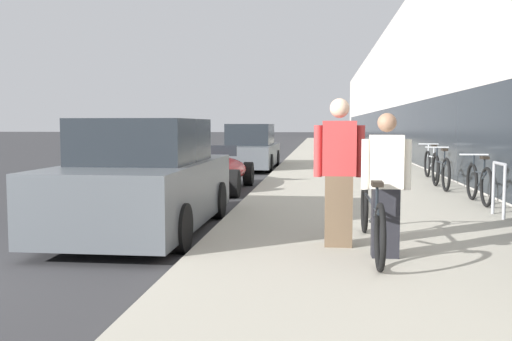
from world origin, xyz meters
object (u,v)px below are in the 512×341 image
object	(u,v)px
tandem_bicycle	(371,218)
parked_sedan_far	(251,149)
bike_rack_hoop	(499,183)
vintage_roadster_curbside	(209,171)
person_bystander	(339,172)
cruiser_bike_nearest	(479,183)
person_rider	(386,185)
cruiser_bike_middle	(441,171)
parked_sedan_curbside	(145,181)
cruiser_bike_farthest	(431,164)

from	to	relation	value
tandem_bicycle	parked_sedan_far	xyz separation A→B (m)	(-2.99, 12.99, 0.21)
bike_rack_hoop	vintage_roadster_curbside	size ratio (longest dim) A/B	0.20
person_bystander	cruiser_bike_nearest	bearing A→B (deg)	56.31
person_rider	person_bystander	distance (m)	0.70
cruiser_bike_nearest	bike_rack_hoop	bearing A→B (deg)	-93.97
cruiser_bike_middle	parked_sedan_curbside	world-z (taller)	parked_sedan_curbside
vintage_roadster_curbside	parked_sedan_far	distance (m)	6.47
tandem_bicycle	person_bystander	xyz separation A→B (m)	(-0.36, 0.16, 0.50)
cruiser_bike_middle	cruiser_bike_farthest	world-z (taller)	cruiser_bike_middle
tandem_bicycle	parked_sedan_curbside	world-z (taller)	parked_sedan_curbside
tandem_bicycle	vintage_roadster_curbside	world-z (taller)	vintage_roadster_curbside
cruiser_bike_nearest	parked_sedan_far	distance (m)	10.34
person_rider	cruiser_bike_nearest	xyz separation A→B (m)	(2.14, 4.44, -0.40)
tandem_bicycle	person_bystander	size ratio (longest dim) A/B	1.55
person_rider	cruiser_bike_middle	distance (m)	7.06
cruiser_bike_middle	person_rider	bearing A→B (deg)	-105.99
cruiser_bike_farthest	parked_sedan_far	size ratio (longest dim) A/B	0.39
bike_rack_hoop	parked_sedan_curbside	bearing A→B (deg)	-167.12
cruiser_bike_middle	parked_sedan_curbside	size ratio (longest dim) A/B	0.43
person_bystander	cruiser_bike_nearest	distance (m)	4.75
bike_rack_hoop	parked_sedan_far	world-z (taller)	parked_sedan_far
person_rider	person_bystander	world-z (taller)	person_bystander
person_bystander	bike_rack_hoop	world-z (taller)	person_bystander
cruiser_bike_nearest	parked_sedan_far	xyz separation A→B (m)	(-5.25, 8.90, 0.20)
parked_sedan_curbside	cruiser_bike_farthest	bearing A→B (deg)	54.03
parked_sedan_curbside	vintage_roadster_curbside	bearing A→B (deg)	91.09
cruiser_bike_middle	cruiser_bike_farthest	bearing A→B (deg)	84.38
cruiser_bike_farthest	parked_sedan_curbside	world-z (taller)	parked_sedan_curbside
bike_rack_hoop	cruiser_bike_nearest	xyz separation A→B (m)	(0.10, 1.50, -0.14)
tandem_bicycle	vintage_roadster_curbside	xyz separation A→B (m)	(-3.18, 6.53, -0.04)
person_bystander	cruiser_bike_farthest	world-z (taller)	person_bystander
tandem_bicycle	person_rider	xyz separation A→B (m)	(0.12, -0.35, 0.41)
vintage_roadster_curbside	parked_sedan_far	bearing A→B (deg)	88.39
person_bystander	vintage_roadster_curbside	xyz separation A→B (m)	(-2.81, 6.37, -0.53)
person_rider	cruiser_bike_nearest	bearing A→B (deg)	64.24
tandem_bicycle	person_rider	bearing A→B (deg)	-71.10
person_bystander	cruiser_bike_middle	distance (m)	6.74
parked_sedan_curbside	vintage_roadster_curbside	xyz separation A→B (m)	(-0.10, 5.14, -0.28)
parked_sedan_far	bike_rack_hoop	bearing A→B (deg)	-63.67
parked_sedan_curbside	cruiser_bike_middle	bearing A→B (deg)	44.45
person_bystander	parked_sedan_far	size ratio (longest dim) A/B	0.37
cruiser_bike_nearest	cruiser_bike_middle	xyz separation A→B (m)	(-0.20, 2.34, 0.01)
parked_sedan_far	parked_sedan_curbside	bearing A→B (deg)	-90.42
cruiser_bike_nearest	tandem_bicycle	bearing A→B (deg)	-118.91
cruiser_bike_middle	vintage_roadster_curbside	bearing A→B (deg)	178.91
bike_rack_hoop	vintage_roadster_curbside	bearing A→B (deg)	143.51
tandem_bicycle	bike_rack_hoop	distance (m)	3.37
parked_sedan_curbside	person_bystander	bearing A→B (deg)	-24.47
person_bystander	cruiser_bike_farthest	distance (m)	9.05
bike_rack_hoop	vintage_roadster_curbside	xyz separation A→B (m)	(-5.33, 3.94, -0.18)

